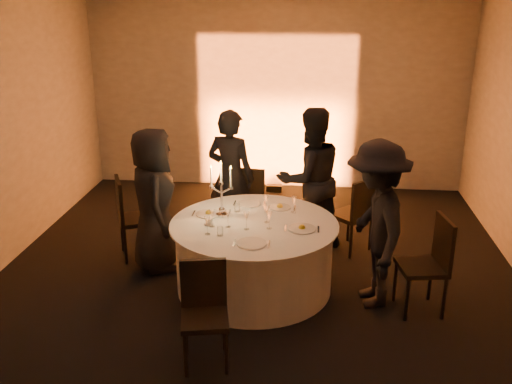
# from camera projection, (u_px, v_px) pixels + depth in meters

# --- Properties ---
(floor) EXTENTS (7.00, 7.00, 0.00)m
(floor) POSITION_uv_depth(u_px,v_px,m) (254.00, 287.00, 6.32)
(floor) COLOR black
(floor) RESTS_ON ground
(ceiling) EXTENTS (7.00, 7.00, 0.00)m
(ceiling) POSITION_uv_depth(u_px,v_px,m) (254.00, 2.00, 5.31)
(ceiling) COLOR white
(ceiling) RESTS_ON wall_back
(wall_back) EXTENTS (7.00, 0.00, 7.00)m
(wall_back) POSITION_uv_depth(u_px,v_px,m) (276.00, 96.00, 9.09)
(wall_back) COLOR #AAA59D
(wall_back) RESTS_ON floor
(wall_front) EXTENTS (7.00, 0.00, 7.00)m
(wall_front) POSITION_uv_depth(u_px,v_px,m) (174.00, 376.00, 2.53)
(wall_front) COLOR #AAA59D
(wall_front) RESTS_ON floor
(uplighter_fixture) EXTENTS (0.25, 0.12, 0.10)m
(uplighter_fixture) POSITION_uv_depth(u_px,v_px,m) (274.00, 188.00, 9.30)
(uplighter_fixture) COLOR black
(uplighter_fixture) RESTS_ON floor
(banquet_table) EXTENTS (1.80, 1.80, 0.77)m
(banquet_table) POSITION_uv_depth(u_px,v_px,m) (254.00, 256.00, 6.19)
(banquet_table) COLOR black
(banquet_table) RESTS_ON floor
(chair_left) EXTENTS (0.58, 0.58, 1.01)m
(chair_left) POSITION_uv_depth(u_px,v_px,m) (131.00, 213.00, 6.86)
(chair_left) COLOR black
(chair_left) RESTS_ON floor
(chair_back_left) EXTENTS (0.48, 0.48, 0.99)m
(chair_back_left) POSITION_uv_depth(u_px,v_px,m) (250.00, 197.00, 7.42)
(chair_back_left) COLOR black
(chair_back_left) RESTS_ON floor
(chair_back_right) EXTENTS (0.60, 0.60, 0.97)m
(chair_back_right) POSITION_uv_depth(u_px,v_px,m) (356.00, 211.00, 7.00)
(chair_back_right) COLOR black
(chair_back_right) RESTS_ON floor
(chair_right) EXTENTS (0.51, 0.51, 1.01)m
(chair_right) POSITION_uv_depth(u_px,v_px,m) (430.00, 259.00, 5.69)
(chair_right) COLOR black
(chair_right) RESTS_ON floor
(chair_front) EXTENTS (0.48, 0.48, 0.92)m
(chair_front) POSITION_uv_depth(u_px,v_px,m) (204.00, 307.00, 4.94)
(chair_front) COLOR black
(chair_front) RESTS_ON floor
(guest_left) EXTENTS (0.76, 0.95, 1.68)m
(guest_left) POSITION_uv_depth(u_px,v_px,m) (154.00, 200.00, 6.51)
(guest_left) COLOR black
(guest_left) RESTS_ON floor
(guest_back_left) EXTENTS (0.74, 0.60, 1.74)m
(guest_back_left) POSITION_uv_depth(u_px,v_px,m) (231.00, 177.00, 7.22)
(guest_back_left) COLOR black
(guest_back_left) RESTS_ON floor
(guest_back_right) EXTENTS (1.09, 1.00, 1.80)m
(guest_back_right) POSITION_uv_depth(u_px,v_px,m) (310.00, 179.00, 7.05)
(guest_back_right) COLOR black
(guest_back_right) RESTS_ON floor
(guest_right) EXTENTS (0.79, 1.21, 1.75)m
(guest_right) POSITION_uv_depth(u_px,v_px,m) (376.00, 225.00, 5.75)
(guest_right) COLOR black
(guest_right) RESTS_ON floor
(plate_left) EXTENTS (0.36, 0.28, 0.08)m
(plate_left) POSITION_uv_depth(u_px,v_px,m) (209.00, 213.00, 6.28)
(plate_left) COLOR silver
(plate_left) RESTS_ON banquet_table
(plate_back_left) EXTENTS (0.35, 0.27, 0.01)m
(plate_back_left) POSITION_uv_depth(u_px,v_px,m) (249.00, 204.00, 6.59)
(plate_back_left) COLOR silver
(plate_back_left) RESTS_ON banquet_table
(plate_back_right) EXTENTS (0.36, 0.25, 0.08)m
(plate_back_right) POSITION_uv_depth(u_px,v_px,m) (280.00, 206.00, 6.47)
(plate_back_right) COLOR silver
(plate_back_right) RESTS_ON banquet_table
(plate_right) EXTENTS (0.36, 0.29, 0.08)m
(plate_right) POSITION_uv_depth(u_px,v_px,m) (302.00, 228.00, 5.90)
(plate_right) COLOR silver
(plate_right) RESTS_ON banquet_table
(plate_front) EXTENTS (0.36, 0.30, 0.01)m
(plate_front) POSITION_uv_depth(u_px,v_px,m) (252.00, 243.00, 5.56)
(plate_front) COLOR silver
(plate_front) RESTS_ON banquet_table
(coffee_cup) EXTENTS (0.11, 0.11, 0.07)m
(coffee_cup) POSITION_uv_depth(u_px,v_px,m) (209.00, 222.00, 6.02)
(coffee_cup) COLOR silver
(coffee_cup) RESTS_ON banquet_table
(candelabra) EXTENTS (0.27, 0.13, 0.63)m
(candelabra) POSITION_uv_depth(u_px,v_px,m) (221.00, 197.00, 6.19)
(candelabra) COLOR silver
(candelabra) RESTS_ON banquet_table
(wine_glass_a) EXTENTS (0.07, 0.07, 0.19)m
(wine_glass_a) POSITION_uv_depth(u_px,v_px,m) (267.00, 210.00, 6.03)
(wine_glass_a) COLOR white
(wine_glass_a) RESTS_ON banquet_table
(wine_glass_b) EXTENTS (0.07, 0.07, 0.19)m
(wine_glass_b) POSITION_uv_depth(u_px,v_px,m) (294.00, 201.00, 6.29)
(wine_glass_b) COLOR white
(wine_glass_b) RESTS_ON banquet_table
(wine_glass_c) EXTENTS (0.07, 0.07, 0.19)m
(wine_glass_c) POSITION_uv_depth(u_px,v_px,m) (269.00, 216.00, 5.87)
(wine_glass_c) COLOR white
(wine_glass_c) RESTS_ON banquet_table
(wine_glass_d) EXTENTS (0.07, 0.07, 0.19)m
(wine_glass_d) POSITION_uv_depth(u_px,v_px,m) (246.00, 217.00, 5.85)
(wine_glass_d) COLOR white
(wine_glass_d) RESTS_ON banquet_table
(wine_glass_e) EXTENTS (0.07, 0.07, 0.19)m
(wine_glass_e) POSITION_uv_depth(u_px,v_px,m) (266.00, 200.00, 6.32)
(wine_glass_e) COLOR white
(wine_glass_e) RESTS_ON banquet_table
(wine_glass_f) EXTENTS (0.07, 0.07, 0.19)m
(wine_glass_f) POSITION_uv_depth(u_px,v_px,m) (228.00, 215.00, 5.91)
(wine_glass_f) COLOR white
(wine_glass_f) RESTS_ON banquet_table
(wine_glass_g) EXTENTS (0.07, 0.07, 0.19)m
(wine_glass_g) POSITION_uv_depth(u_px,v_px,m) (207.00, 222.00, 5.73)
(wine_glass_g) COLOR white
(wine_glass_g) RESTS_ON banquet_table
(wine_glass_h) EXTENTS (0.07, 0.07, 0.19)m
(wine_glass_h) POSITION_uv_depth(u_px,v_px,m) (212.00, 214.00, 5.92)
(wine_glass_h) COLOR white
(wine_glass_h) RESTS_ON banquet_table
(tumbler_a) EXTENTS (0.07, 0.07, 0.09)m
(tumbler_a) POSITION_uv_depth(u_px,v_px,m) (237.00, 208.00, 6.36)
(tumbler_a) COLOR white
(tumbler_a) RESTS_ON banquet_table
(tumbler_b) EXTENTS (0.07, 0.07, 0.09)m
(tumbler_b) POSITION_uv_depth(u_px,v_px,m) (220.00, 231.00, 5.74)
(tumbler_b) COLOR white
(tumbler_b) RESTS_ON banquet_table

